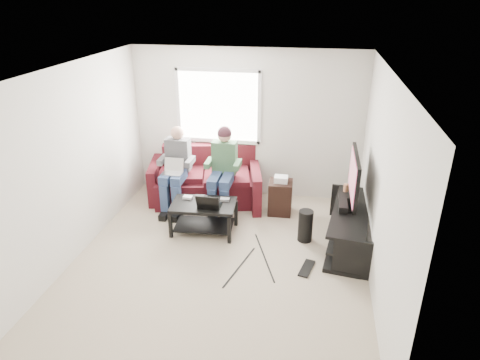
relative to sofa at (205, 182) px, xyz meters
name	(u,v)px	position (x,y,z in m)	size (l,w,h in m)	color
floor	(220,260)	(0.66, -1.82, -0.34)	(4.50, 4.50, 0.00)	#C0AE95
ceiling	(215,71)	(0.66, -1.82, 2.26)	(4.50, 4.50, 0.00)	white
wall_back	(247,124)	(0.66, 0.43, 0.96)	(4.50, 4.50, 0.00)	silver
wall_front	(154,286)	(0.66, -4.07, 0.96)	(4.50, 4.50, 0.00)	silver
wall_left	(73,164)	(-1.34, -1.82, 0.96)	(4.50, 4.50, 0.00)	silver
wall_right	(381,187)	(2.66, -1.82, 0.96)	(4.50, 4.50, 0.00)	silver
window	(218,106)	(0.16, 0.41, 1.26)	(1.48, 0.04, 1.28)	white
sofa	(205,182)	(0.00, 0.00, 0.00)	(2.16, 1.26, 0.92)	#4C1313
person_left	(176,165)	(-0.40, -0.36, 0.43)	(0.40, 0.71, 1.39)	navy
person_right	(223,165)	(0.40, -0.34, 0.49)	(0.40, 0.71, 1.43)	navy
laptop_silver	(173,170)	(-0.40, -0.53, 0.42)	(0.32, 0.22, 0.24)	silver
coffee_table	(204,211)	(0.26, -1.09, 0.02)	(1.01, 0.66, 0.48)	black
laptop_black	(210,199)	(0.38, -1.17, 0.27)	(0.34, 0.24, 0.24)	black
controller_a	(188,197)	(-0.02, -0.97, 0.17)	(0.14, 0.09, 0.04)	silver
controller_b	(200,197)	(0.16, -0.91, 0.17)	(0.14, 0.09, 0.04)	black
controller_c	(225,200)	(0.56, -0.94, 0.17)	(0.14, 0.09, 0.04)	gray
tv_stand	(349,229)	(2.43, -1.05, -0.09)	(0.73, 1.75, 0.56)	black
tv	(354,178)	(2.43, -0.95, 0.68)	(0.12, 1.10, 0.81)	black
soundbar	(343,203)	(2.31, -0.95, 0.27)	(0.12, 0.50, 0.10)	black
drink_cup	(346,188)	(2.38, -0.42, 0.28)	(0.08, 0.08, 0.12)	#B2714D
console_white	(351,239)	(2.43, -1.45, -0.01)	(0.30, 0.22, 0.06)	silver
console_grey	(348,214)	(2.43, -0.75, 0.00)	(0.34, 0.26, 0.08)	gray
console_black	(350,226)	(2.43, -1.10, -0.01)	(0.38, 0.30, 0.07)	black
subwoofer	(305,226)	(1.80, -1.07, -0.09)	(0.22, 0.22, 0.49)	black
keyboard_floor	(307,268)	(1.86, -1.81, -0.33)	(0.14, 0.41, 0.02)	black
end_table	(280,197)	(1.35, -0.27, -0.04)	(0.38, 0.38, 0.66)	black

